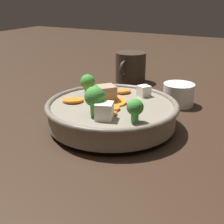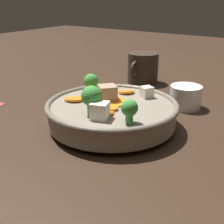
{
  "view_description": "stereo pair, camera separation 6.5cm",
  "coord_description": "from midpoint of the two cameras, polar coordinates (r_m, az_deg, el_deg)",
  "views": [
    {
      "loc": [
        0.54,
        0.29,
        0.27
      ],
      "look_at": [
        0.0,
        0.0,
        0.03
      ],
      "focal_mm": 50.0,
      "sensor_mm": 36.0,
      "label": 1
    },
    {
      "loc": [
        0.5,
        0.35,
        0.27
      ],
      "look_at": [
        0.0,
        0.0,
        0.03
      ],
      "focal_mm": 50.0,
      "sensor_mm": 36.0,
      "label": 2
    }
  ],
  "objects": [
    {
      "name": "tea_cup",
      "position": [
        0.8,
        9.78,
        3.18
      ],
      "size": [
        0.08,
        0.08,
        0.06
      ],
      "color": "white",
      "rests_on": "ground_plane"
    },
    {
      "name": "dark_mug",
      "position": [
        0.99,
        1.49,
        8.16
      ],
      "size": [
        0.12,
        0.09,
        0.09
      ],
      "color": "#33281E",
      "rests_on": "ground_plane"
    },
    {
      "name": "stirfry_bowl",
      "position": [
        0.65,
        -2.93,
        0.13
      ],
      "size": [
        0.28,
        0.28,
        0.11
      ],
      "color": "slate",
      "rests_on": "ground_plane"
    },
    {
      "name": "ground_plane",
      "position": [
        0.67,
        -2.81,
        -2.84
      ],
      "size": [
        3.0,
        3.0,
        0.0
      ],
      "primitive_type": "plane",
      "color": "black"
    }
  ]
}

